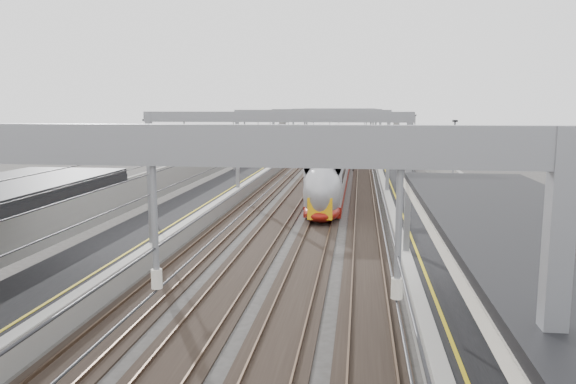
# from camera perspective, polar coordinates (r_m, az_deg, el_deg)

# --- Properties ---
(platform_left) EXTENTS (4.00, 120.00, 1.00)m
(platform_left) POSITION_cam_1_polar(r_m,az_deg,el_deg) (51.56, -6.23, 0.41)
(platform_left) COLOR black
(platform_left) RESTS_ON ground
(platform_right) EXTENTS (4.00, 120.00, 1.00)m
(platform_right) POSITION_cam_1_polar(r_m,az_deg,el_deg) (50.29, 11.79, 0.07)
(platform_right) COLOR black
(platform_right) RESTS_ON ground
(tracks) EXTENTS (11.40, 140.00, 0.20)m
(tracks) POSITION_cam_1_polar(r_m,az_deg,el_deg) (50.36, 2.66, -0.26)
(tracks) COLOR black
(tracks) RESTS_ON ground
(overhead_line) EXTENTS (13.00, 140.00, 6.60)m
(overhead_line) POSITION_cam_1_polar(r_m,az_deg,el_deg) (56.38, 3.26, 6.90)
(overhead_line) COLOR gray
(overhead_line) RESTS_ON platform_left
(overbridge) EXTENTS (22.00, 2.20, 6.90)m
(overbridge) POSITION_cam_1_polar(r_m,az_deg,el_deg) (104.70, 5.17, 7.20)
(overbridge) COLOR gray
(overbridge) RESTS_ON ground
(wall_left) EXTENTS (0.30, 120.00, 3.20)m
(wall_left) POSITION_cam_1_polar(r_m,az_deg,el_deg) (52.25, -9.66, 1.66)
(wall_left) COLOR gray
(wall_left) RESTS_ON ground
(wall_right) EXTENTS (0.30, 120.00, 3.20)m
(wall_right) POSITION_cam_1_polar(r_m,az_deg,el_deg) (50.50, 15.45, 1.24)
(wall_right) COLOR gray
(wall_right) RESTS_ON ground
(train) EXTENTS (2.60, 47.29, 4.11)m
(train) POSITION_cam_1_polar(r_m,az_deg,el_deg) (58.17, 4.82, 2.87)
(train) COLOR maroon
(train) RESTS_ON ground
(signal_green) EXTENTS (0.32, 0.32, 3.48)m
(signal_green) POSITION_cam_1_polar(r_m,az_deg,el_deg) (79.29, 0.64, 4.71)
(signal_green) COLOR black
(signal_green) RESTS_ON ground
(signal_red_near) EXTENTS (0.32, 0.32, 3.48)m
(signal_red_near) POSITION_cam_1_polar(r_m,az_deg,el_deg) (69.67, 6.65, 4.11)
(signal_red_near) COLOR black
(signal_red_near) RESTS_ON ground
(signal_red_far) EXTENTS (0.32, 0.32, 3.48)m
(signal_red_far) POSITION_cam_1_polar(r_m,az_deg,el_deg) (78.01, 8.36, 4.55)
(signal_red_far) COLOR black
(signal_red_far) RESTS_ON ground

